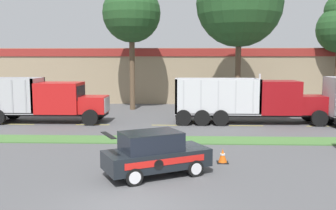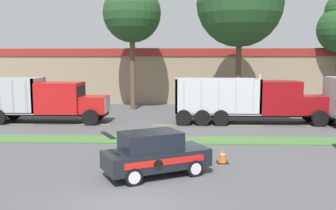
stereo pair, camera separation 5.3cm
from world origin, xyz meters
name	(u,v)px [view 1 (the left image)]	position (x,y,z in m)	size (l,w,h in m)	color
ground_plane	(129,206)	(0.00, 0.00, 0.00)	(600.00, 600.00, 0.00)	#515154
grass_verge	(153,140)	(0.00, 9.68, 0.03)	(120.00, 2.00, 0.06)	#477538
centre_line_2	(18,124)	(-10.05, 14.68, 0.00)	(2.40, 0.14, 0.01)	yellow
centre_line_3	(93,125)	(-4.65, 14.68, 0.00)	(2.40, 0.14, 0.01)	yellow
centre_line_4	(169,125)	(0.75, 14.68, 0.00)	(2.40, 0.14, 0.01)	yellow
centre_line_5	(246,126)	(6.15, 14.68, 0.00)	(2.40, 0.14, 0.01)	yellow
centre_line_6	(324,126)	(11.55, 14.68, 0.00)	(2.40, 0.14, 0.01)	yellow
dump_truck_lead	(45,101)	(-8.35, 15.62, 1.56)	(10.78, 2.79, 3.27)	black
dump_truck_mid	(264,102)	(7.58, 15.73, 1.58)	(11.24, 2.64, 3.62)	black
rally_car	(155,153)	(0.60, 3.20, 0.90)	(4.47, 3.48, 1.81)	black
traffic_cone	(223,156)	(3.49, 5.12, 0.31)	(0.51, 0.51, 0.63)	black
store_building_backdrop	(160,74)	(-0.98, 33.41, 2.89)	(40.44, 12.10, 5.78)	#9E896B
tree_behind_centre	(132,8)	(-2.89, 22.97, 9.22)	(5.23, 5.23, 12.66)	brown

